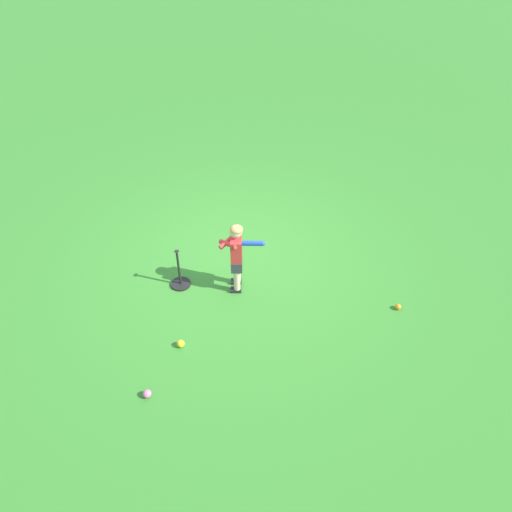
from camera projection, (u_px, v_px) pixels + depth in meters
ground_plane at (239, 257)px, 7.79m from camera, size 40.00×40.00×0.00m
child_batter at (237, 252)px, 6.88m from camera, size 0.46×0.52×1.08m
play_ball_by_bucket at (181, 344)px, 6.46m from camera, size 0.10×0.10×0.10m
play_ball_far_left at (147, 394)px, 5.90m from camera, size 0.10×0.10×0.10m
play_ball_behind_batter at (398, 307)px, 6.95m from camera, size 0.08×0.08×0.08m
batting_tee at (180, 279)px, 7.27m from camera, size 0.28×0.28×0.62m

